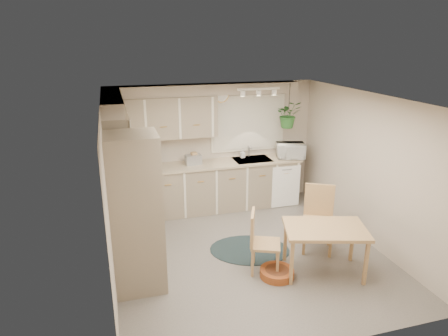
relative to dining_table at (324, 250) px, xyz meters
The scene contains 35 objects.
floor 1.21m from the dining_table, 137.19° to the left, with size 4.20×4.20×0.00m, color slate.
ceiling 2.35m from the dining_table, 137.19° to the left, with size 4.20×4.20×0.00m, color silver.
wall_back 3.12m from the dining_table, 106.35° to the left, with size 4.00×0.04×2.40m, color #B5A796.
wall_front 1.78m from the dining_table, 122.74° to the right, with size 4.00×0.04×2.40m, color #B5A796.
wall_left 3.07m from the dining_table, 164.60° to the left, with size 0.04×4.20×2.40m, color #B5A796.
wall_right 1.63m from the dining_table, 34.19° to the left, with size 0.04×4.20×2.40m, color #B5A796.
base_cab_left 3.04m from the dining_table, 146.92° to the left, with size 0.60×1.85×0.90m, color gray.
base_cab_back 2.79m from the dining_table, 112.04° to the left, with size 3.60×0.60×0.90m, color gray.
counter_left 3.08m from the dining_table, 146.81° to the left, with size 0.64×1.89×0.04m, color tan.
counter_back 2.84m from the dining_table, 112.12° to the left, with size 3.64×0.64×0.04m, color tan.
oven_stack 2.65m from the dining_table, behind, with size 0.65×0.65×2.10m, color gray.
wall_oven_face 2.35m from the dining_table, 169.48° to the left, with size 0.02×0.56×0.58m, color white.
upper_cab_left 3.53m from the dining_table, 146.27° to the left, with size 0.35×2.00×0.75m, color gray.
upper_cab_back 3.59m from the dining_table, 124.28° to the left, with size 2.00×0.35×0.75m, color gray.
soffit_left 3.78m from the dining_table, 146.51° to the left, with size 0.30×2.00×0.20m, color #B5A796.
soffit_back 3.52m from the dining_table, 110.94° to the left, with size 3.60×0.30×0.20m, color #B5A796.
cooktop 2.81m from the dining_table, 156.78° to the left, with size 0.52×0.58×0.02m, color white.
range_hood 2.96m from the dining_table, 156.94° to the left, with size 0.40×0.60×0.14m, color white.
window_blinds 3.12m from the dining_table, 92.93° to the left, with size 1.40×0.02×1.00m, color silver.
window_frame 3.13m from the dining_table, 92.92° to the left, with size 1.50×0.02×1.10m, color beige.
sink 2.65m from the dining_table, 93.24° to the left, with size 0.70×0.48×0.10m, color #9B9EA3.
dishwasher_front 2.32m from the dining_table, 78.71° to the left, with size 0.58×0.01×0.83m, color white.
track_light_bar 3.06m from the dining_table, 93.58° to the left, with size 0.80×0.04×0.04m, color white.
wall_clock 3.46m from the dining_table, 103.71° to the left, with size 0.30×0.30×0.03m, color gold.
dining_table is the anchor object (origin of this frame).
chair_left 0.82m from the dining_table, 161.80° to the left, with size 0.42×0.42×0.90m, color tan.
chair_back 0.65m from the dining_table, 68.88° to the left, with size 0.48×0.48×1.02m, color tan.
braided_rug 1.22m from the dining_table, 132.45° to the left, with size 1.26×0.95×0.01m, color black.
pet_bed 0.74m from the dining_table, behind, with size 0.48×0.48×0.11m, color #A34120.
microwave 2.67m from the dining_table, 76.16° to the left, with size 0.53×0.29×0.36m, color white.
soap_bottle 2.82m from the dining_table, 96.19° to the left, with size 0.08×0.18×0.08m, color white.
hanging_plant 2.90m from the dining_table, 77.95° to the left, with size 0.46×0.51×0.40m, color #275C24.
coffee_maker 3.37m from the dining_table, 128.09° to the left, with size 0.18×0.21×0.31m, color black.
toaster 2.99m from the dining_table, 116.67° to the left, with size 0.30×0.17×0.18m, color #9B9EA3.
knife_block 3.02m from the dining_table, 116.08° to the left, with size 0.10×0.10×0.22m, color tan.
Camera 1 is at (-1.88, -5.18, 3.20)m, focal length 32.00 mm.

